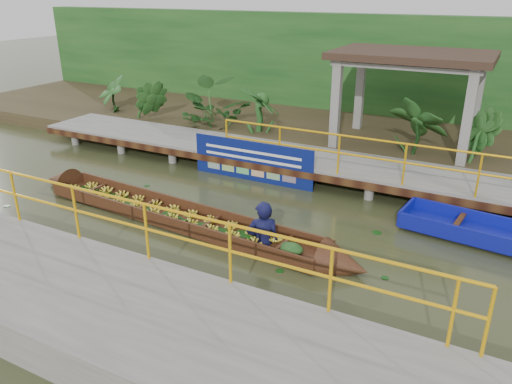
% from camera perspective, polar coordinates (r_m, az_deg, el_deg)
% --- Properties ---
extents(ground, '(80.00, 80.00, 0.00)m').
position_cam_1_polar(ground, '(11.57, -5.48, -2.72)').
color(ground, '#2A3018').
rests_on(ground, ground).
extents(land_strip, '(30.00, 8.00, 0.45)m').
position_cam_1_polar(land_strip, '(17.86, 7.71, 7.03)').
color(land_strip, '#322919').
rests_on(land_strip, ground).
extents(far_dock, '(16.00, 2.06, 1.66)m').
position_cam_1_polar(far_dock, '(14.17, 2.05, 4.22)').
color(far_dock, slate).
rests_on(far_dock, ground).
extents(near_dock, '(18.00, 2.40, 1.73)m').
position_cam_1_polar(near_dock, '(8.05, -16.06, -13.38)').
color(near_dock, slate).
rests_on(near_dock, ground).
extents(pavilion, '(4.40, 3.00, 3.00)m').
position_cam_1_polar(pavilion, '(15.43, 17.38, 13.68)').
color(pavilion, slate).
rests_on(pavilion, ground).
extents(foliage_backdrop, '(30.00, 0.80, 4.00)m').
position_cam_1_polar(foliage_backdrop, '(19.82, 10.59, 13.63)').
color(foliage_backdrop, '#154318').
rests_on(foliage_backdrop, ground).
extents(vendor_boat, '(9.02, 1.56, 2.24)m').
position_cam_1_polar(vendor_boat, '(11.00, -7.31, -2.52)').
color(vendor_boat, '#341A0E').
rests_on(vendor_boat, ground).
extents(blue_banner, '(3.54, 0.04, 1.11)m').
position_cam_1_polar(blue_banner, '(13.43, -0.44, 3.55)').
color(blue_banner, navy).
rests_on(blue_banner, ground).
extents(tropical_plants, '(14.43, 1.43, 1.79)m').
position_cam_1_polar(tropical_plants, '(16.33, -0.69, 9.83)').
color(tropical_plants, '#154318').
rests_on(tropical_plants, ground).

